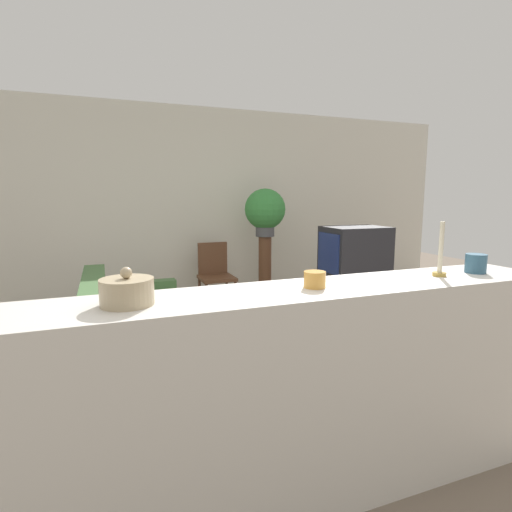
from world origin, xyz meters
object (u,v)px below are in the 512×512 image
(television, at_px, (355,252))
(couch, at_px, (136,336))
(potted_plant, at_px, (265,210))
(decorative_bowl, at_px, (127,291))
(wooden_chair, at_px, (215,272))

(television, bearing_deg, couch, -171.42)
(television, distance_m, potted_plant, 1.36)
(decorative_bowl, bearing_deg, television, 40.64)
(potted_plant, distance_m, decorative_bowl, 3.88)
(television, xyz_separation_m, wooden_chair, (-1.36, 1.15, -0.36))
(potted_plant, height_order, decorative_bowl, potted_plant)
(couch, relative_size, potted_plant, 3.29)
(couch, xyz_separation_m, television, (2.50, 0.38, 0.58))
(decorative_bowl, bearing_deg, couch, 85.79)
(couch, distance_m, television, 2.59)
(television, relative_size, decorative_bowl, 3.42)
(couch, height_order, decorative_bowl, decorative_bowl)
(wooden_chair, distance_m, potted_plant, 1.06)
(television, height_order, potted_plant, potted_plant)
(television, height_order, wooden_chair, television)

